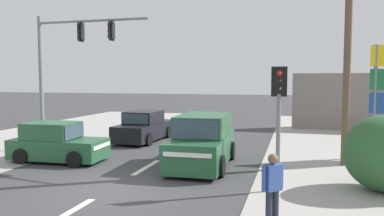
{
  "coord_description": "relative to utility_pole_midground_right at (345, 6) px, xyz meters",
  "views": [
    {
      "loc": [
        5.19,
        -9.51,
        3.2
      ],
      "look_at": [
        1.45,
        4.0,
        2.13
      ],
      "focal_mm": 35.0,
      "sensor_mm": 36.0,
      "label": 1
    }
  ],
  "objects": [
    {
      "name": "lane_dash_near",
      "position": [
        -6.87,
        -7.24,
        -5.84
      ],
      "size": [
        0.2,
        2.4,
        0.01
      ],
      "primitive_type": "cube",
      "color": "silver",
      "rests_on": "ground"
    },
    {
      "name": "sedan_oncoming_near",
      "position": [
        -9.27,
        3.26,
        -5.14
      ],
      "size": [
        2.02,
        4.3,
        1.56
      ],
      "color": "black",
      "rests_on": "ground"
    },
    {
      "name": "suv_crossing_left",
      "position": [
        -4.97,
        -1.44,
        -4.96
      ],
      "size": [
        2.19,
        4.6,
        1.9
      ],
      "color": "#235633",
      "rests_on": "ground"
    },
    {
      "name": "hatchback_receding_far",
      "position": [
        -10.63,
        -2.22,
        -5.14
      ],
      "size": [
        3.71,
        1.93,
        1.53
      ],
      "color": "#235633",
      "rests_on": "ground"
    },
    {
      "name": "lane_dash_far",
      "position": [
        -6.87,
        2.76,
        -5.84
      ],
      "size": [
        0.2,
        2.4,
        0.01
      ],
      "primitive_type": "cube",
      "color": "silver",
      "rests_on": "ground"
    },
    {
      "name": "traffic_signal_mast",
      "position": [
        -11.44,
        -0.3,
        -1.7
      ],
      "size": [
        5.29,
        0.44,
        6.0
      ],
      "color": "slate",
      "rests_on": "ground"
    },
    {
      "name": "pedestal_signal_right_kerb",
      "position": [
        -2.12,
        -4.0,
        -3.43
      ],
      "size": [
        0.44,
        0.29,
        3.56
      ],
      "color": "slate",
      "rests_on": "ground"
    },
    {
      "name": "utility_pole_midground_right",
      "position": [
        0.0,
        0.0,
        0.0
      ],
      "size": [
        3.77,
        0.65,
        10.95
      ],
      "color": "brown",
      "rests_on": "ground"
    },
    {
      "name": "ground_plane",
      "position": [
        -6.87,
        -5.24,
        -5.85
      ],
      "size": [
        140.0,
        140.0,
        0.0
      ],
      "primitive_type": "plane",
      "color": "#3A3A3D"
    },
    {
      "name": "pedestrian_at_kerb",
      "position": [
        -2.11,
        -6.76,
        -4.92
      ],
      "size": [
        0.44,
        0.41,
        1.63
      ],
      "color": "#232838",
      "rests_on": "ground"
    },
    {
      "name": "lane_dash_mid",
      "position": [
        -6.87,
        -2.24,
        -5.84
      ],
      "size": [
        0.2,
        2.4,
        0.01
      ],
      "primitive_type": "cube",
      "color": "silver",
      "rests_on": "ground"
    }
  ]
}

